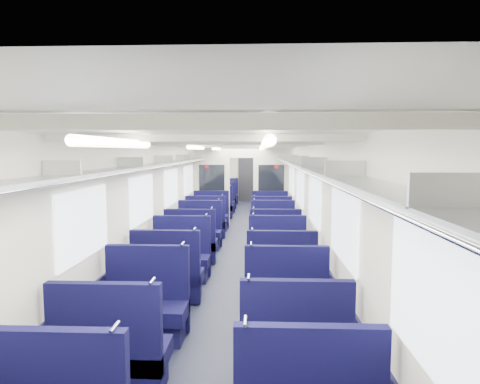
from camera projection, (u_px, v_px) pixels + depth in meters
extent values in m
cube|color=black|center=(237.00, 246.00, 9.79)|extent=(2.80, 18.00, 0.01)
cube|color=white|center=(237.00, 144.00, 9.56)|extent=(2.80, 18.00, 0.01)
cube|color=beige|center=(176.00, 196.00, 9.74)|extent=(0.02, 18.00, 2.35)
cube|color=black|center=(177.00, 231.00, 9.82)|extent=(0.03, 17.90, 0.70)
cube|color=beige|center=(298.00, 196.00, 9.62)|extent=(0.02, 18.00, 2.35)
cube|color=black|center=(297.00, 232.00, 9.70)|extent=(0.03, 17.90, 0.70)
cube|color=beige|center=(247.00, 174.00, 18.63)|extent=(2.80, 0.02, 2.35)
cube|color=#B2B5BA|center=(183.00, 161.00, 9.65)|extent=(0.34, 17.40, 0.04)
cylinder|color=silver|center=(191.00, 162.00, 9.65)|extent=(0.02, 17.40, 0.02)
cube|color=#B2B5BA|center=(62.00, 168.00, 3.68)|extent=(0.34, 0.03, 0.14)
cube|color=#B2B5BA|center=(131.00, 162.00, 5.67)|extent=(0.34, 0.03, 0.14)
cube|color=#B2B5BA|center=(164.00, 159.00, 7.66)|extent=(0.34, 0.03, 0.14)
cube|color=#B2B5BA|center=(183.00, 158.00, 9.65)|extent=(0.34, 0.03, 0.14)
cube|color=#B2B5BA|center=(196.00, 157.00, 11.63)|extent=(0.34, 0.03, 0.14)
cube|color=#B2B5BA|center=(205.00, 156.00, 13.62)|extent=(0.34, 0.03, 0.14)
cube|color=#B2B5BA|center=(212.00, 155.00, 15.61)|extent=(0.34, 0.03, 0.14)
cube|color=#B2B5BA|center=(217.00, 155.00, 17.60)|extent=(0.34, 0.03, 0.14)
cube|color=#B2B5BA|center=(290.00, 161.00, 9.55)|extent=(0.34, 17.40, 0.04)
cylinder|color=silver|center=(282.00, 162.00, 9.56)|extent=(0.02, 17.40, 0.02)
cube|color=#B2B5BA|center=(454.00, 191.00, 1.59)|extent=(0.34, 0.03, 0.14)
cube|color=#B2B5BA|center=(345.00, 169.00, 3.58)|extent=(0.34, 0.03, 0.14)
cube|color=#B2B5BA|center=(314.00, 162.00, 5.56)|extent=(0.34, 0.03, 0.14)
cube|color=#B2B5BA|center=(299.00, 159.00, 7.55)|extent=(0.34, 0.03, 0.14)
cube|color=#B2B5BA|center=(291.00, 158.00, 9.54)|extent=(0.34, 0.03, 0.14)
cube|color=#B2B5BA|center=(285.00, 157.00, 11.53)|extent=(0.34, 0.03, 0.14)
cube|color=#B2B5BA|center=(281.00, 156.00, 13.52)|extent=(0.34, 0.03, 0.14)
cube|color=#B2B5BA|center=(278.00, 155.00, 15.51)|extent=(0.34, 0.03, 0.14)
cube|color=#B2B5BA|center=(276.00, 155.00, 17.50)|extent=(0.34, 0.03, 0.14)
cube|color=white|center=(84.00, 224.00, 4.54)|extent=(0.02, 1.30, 0.75)
cube|color=white|center=(142.00, 200.00, 6.83)|extent=(0.02, 1.30, 0.75)
cube|color=white|center=(171.00, 187.00, 9.12)|extent=(0.02, 1.30, 0.75)
cube|color=white|center=(189.00, 180.00, 11.40)|extent=(0.02, 1.30, 0.75)
cube|color=white|center=(202.00, 174.00, 14.19)|extent=(0.02, 1.30, 0.75)
cube|color=white|center=(210.00, 171.00, 16.47)|extent=(0.02, 1.30, 0.75)
cube|color=white|center=(434.00, 306.00, 2.14)|extent=(0.02, 1.30, 0.75)
cube|color=white|center=(343.00, 226.00, 4.43)|extent=(0.02, 1.30, 0.75)
cube|color=white|center=(314.00, 200.00, 6.71)|extent=(0.02, 1.30, 0.75)
cube|color=white|center=(300.00, 188.00, 9.00)|extent=(0.02, 1.30, 0.75)
cube|color=white|center=(291.00, 180.00, 11.29)|extent=(0.02, 1.30, 0.75)
cube|color=white|center=(285.00, 175.00, 14.07)|extent=(0.02, 1.30, 0.75)
cube|color=white|center=(281.00, 171.00, 16.36)|extent=(0.02, 1.30, 0.75)
cube|color=beige|center=(131.00, 122.00, 1.61)|extent=(2.70, 0.06, 0.06)
cube|color=beige|center=(201.00, 138.00, 3.60)|extent=(2.70, 0.06, 0.06)
cube|color=beige|center=(221.00, 143.00, 5.59)|extent=(2.70, 0.06, 0.06)
cube|color=beige|center=(231.00, 145.00, 7.58)|extent=(2.70, 0.06, 0.06)
cube|color=beige|center=(237.00, 146.00, 9.57)|extent=(2.70, 0.06, 0.06)
cube|color=beige|center=(240.00, 147.00, 11.56)|extent=(2.70, 0.06, 0.06)
cube|color=beige|center=(243.00, 148.00, 13.55)|extent=(2.70, 0.06, 0.06)
cube|color=beige|center=(245.00, 148.00, 15.54)|extent=(2.70, 0.06, 0.06)
cube|color=beige|center=(246.00, 148.00, 17.52)|extent=(2.70, 0.06, 0.06)
cylinder|color=white|center=(118.00, 143.00, 3.13)|extent=(0.07, 1.60, 0.07)
cylinder|color=white|center=(196.00, 147.00, 7.11)|extent=(0.07, 1.60, 0.07)
cylinder|color=white|center=(217.00, 149.00, 10.59)|extent=(0.07, 1.60, 0.07)
cylinder|color=white|center=(229.00, 149.00, 15.07)|extent=(0.07, 1.60, 0.07)
cylinder|color=white|center=(267.00, 143.00, 3.09)|extent=(0.07, 1.60, 0.07)
cylinder|color=white|center=(262.00, 147.00, 7.06)|extent=(0.07, 1.60, 0.07)
cylinder|color=white|center=(261.00, 149.00, 10.54)|extent=(0.07, 1.60, 0.07)
cylinder|color=white|center=(260.00, 149.00, 15.02)|extent=(0.07, 1.60, 0.07)
cube|color=black|center=(247.00, 178.00, 18.59)|extent=(0.75, 0.06, 2.00)
cube|color=beige|center=(212.00, 186.00, 12.55)|extent=(1.05, 0.08, 2.35)
cube|color=black|center=(212.00, 178.00, 12.48)|extent=(0.76, 0.02, 0.80)
cylinder|color=#B90C16|center=(207.00, 166.00, 12.45)|extent=(0.12, 0.01, 0.12)
cube|color=beige|center=(271.00, 186.00, 12.48)|extent=(1.05, 0.08, 2.35)
cube|color=black|center=(271.00, 178.00, 12.41)|extent=(0.76, 0.02, 0.80)
cylinder|color=#B90C16|center=(276.00, 166.00, 12.36)|extent=(0.12, 0.01, 0.12)
cube|color=beige|center=(241.00, 152.00, 12.42)|extent=(0.70, 0.08, 0.35)
cylinder|color=silver|center=(115.00, 327.00, 2.64)|extent=(0.02, 0.15, 0.02)
cylinder|color=silver|center=(245.00, 321.00, 2.73)|extent=(0.02, 0.15, 0.02)
cube|color=#0C0B34|center=(114.00, 354.00, 3.88)|extent=(1.00, 0.52, 0.17)
cube|color=black|center=(115.00, 376.00, 3.90)|extent=(0.92, 0.42, 0.26)
cube|color=#0C0B34|center=(105.00, 343.00, 3.65)|extent=(1.00, 0.10, 1.06)
cylinder|color=silver|center=(152.00, 281.00, 3.57)|extent=(0.02, 0.15, 0.02)
cube|color=#0C0B34|center=(294.00, 350.00, 3.96)|extent=(1.00, 0.52, 0.17)
cube|color=black|center=(294.00, 372.00, 3.98)|extent=(0.92, 0.42, 0.26)
cube|color=#0C0B34|center=(296.00, 339.00, 3.72)|extent=(1.00, 0.10, 1.06)
cylinder|color=silver|center=(249.00, 277.00, 3.69)|extent=(0.02, 0.15, 0.02)
cube|color=#0C0B34|center=(144.00, 312.00, 4.90)|extent=(1.00, 0.52, 0.17)
cube|color=black|center=(144.00, 330.00, 4.92)|extent=(0.92, 0.42, 0.26)
cube|color=#0C0B34|center=(148.00, 288.00, 5.09)|extent=(1.00, 0.10, 1.06)
cylinder|color=silver|center=(182.00, 244.00, 5.02)|extent=(0.02, 0.15, 0.02)
cube|color=#0C0B34|center=(287.00, 313.00, 4.85)|extent=(1.00, 0.52, 0.17)
cube|color=black|center=(287.00, 331.00, 4.87)|extent=(0.92, 0.42, 0.26)
cube|color=#0C0B34|center=(286.00, 290.00, 5.05)|extent=(1.00, 0.10, 1.06)
cylinder|color=silver|center=(251.00, 244.00, 5.01)|extent=(0.02, 0.15, 0.02)
cube|color=#0C0B34|center=(169.00, 277.00, 6.27)|extent=(1.00, 0.52, 0.17)
cube|color=black|center=(169.00, 291.00, 6.29)|extent=(0.92, 0.42, 0.26)
cube|color=#0C0B34|center=(165.00, 267.00, 6.04)|extent=(1.00, 0.10, 1.06)
cylinder|color=silver|center=(194.00, 229.00, 5.96)|extent=(0.02, 0.15, 0.02)
cube|color=#0C0B34|center=(281.00, 278.00, 6.23)|extent=(1.00, 0.52, 0.17)
cube|color=black|center=(281.00, 292.00, 6.25)|extent=(0.92, 0.42, 0.26)
cube|color=#0C0B34|center=(282.00, 268.00, 6.00)|extent=(1.00, 0.10, 1.06)
cylinder|color=silver|center=(252.00, 229.00, 5.96)|extent=(0.02, 0.15, 0.02)
cube|color=#0C0B34|center=(180.00, 261.00, 7.18)|extent=(1.00, 0.52, 0.17)
cube|color=black|center=(180.00, 273.00, 7.20)|extent=(0.92, 0.42, 0.26)
cube|color=#0C0B34|center=(182.00, 246.00, 7.37)|extent=(1.00, 0.10, 1.06)
cylinder|color=silver|center=(206.00, 215.00, 7.30)|extent=(0.02, 0.15, 0.02)
cube|color=#0C0B34|center=(278.00, 260.00, 7.21)|extent=(1.00, 0.52, 0.17)
cube|color=black|center=(278.00, 273.00, 7.23)|extent=(0.92, 0.42, 0.26)
cube|color=#0C0B34|center=(277.00, 245.00, 7.40)|extent=(1.00, 0.10, 1.06)
cylinder|color=silver|center=(253.00, 214.00, 7.37)|extent=(0.02, 0.15, 0.02)
cube|color=#0C0B34|center=(192.00, 244.00, 8.44)|extent=(1.00, 0.52, 0.17)
cube|color=black|center=(192.00, 255.00, 8.46)|extent=(0.92, 0.42, 0.26)
cube|color=#0C0B34|center=(190.00, 236.00, 8.21)|extent=(1.00, 0.10, 1.06)
cylinder|color=silver|center=(211.00, 208.00, 8.14)|extent=(0.02, 0.15, 0.02)
cube|color=#0C0B34|center=(275.00, 244.00, 8.44)|extent=(1.00, 0.52, 0.17)
cube|color=black|center=(275.00, 255.00, 8.46)|extent=(0.92, 0.42, 0.26)
cube|color=#0C0B34|center=(275.00, 236.00, 8.21)|extent=(1.00, 0.10, 1.06)
cylinder|color=silver|center=(254.00, 208.00, 8.17)|extent=(0.02, 0.15, 0.02)
cube|color=#0C0B34|center=(199.00, 234.00, 9.48)|extent=(1.00, 0.52, 0.17)
cube|color=black|center=(199.00, 244.00, 9.50)|extent=(0.92, 0.42, 0.26)
cube|color=#0C0B34|center=(200.00, 223.00, 9.68)|extent=(1.00, 0.10, 1.06)
cylinder|color=silver|center=(219.00, 199.00, 9.60)|extent=(0.02, 0.15, 0.02)
cube|color=#0C0B34|center=(273.00, 234.00, 9.49)|extent=(1.00, 0.52, 0.17)
cube|color=black|center=(273.00, 243.00, 9.52)|extent=(0.92, 0.42, 0.26)
cube|color=#0C0B34|center=(273.00, 223.00, 9.69)|extent=(1.00, 0.10, 1.06)
cylinder|color=silver|center=(254.00, 199.00, 9.65)|extent=(0.02, 0.15, 0.02)
cube|color=#0C0B34|center=(206.00, 224.00, 10.85)|extent=(1.00, 0.52, 0.17)
cube|color=black|center=(206.00, 232.00, 10.87)|extent=(0.92, 0.42, 0.26)
cube|color=#0C0B34|center=(205.00, 217.00, 10.62)|extent=(1.00, 0.10, 1.06)
cylinder|color=silver|center=(222.00, 195.00, 10.54)|extent=(0.02, 0.15, 0.02)
cube|color=#0C0B34|center=(271.00, 224.00, 10.74)|extent=(1.00, 0.52, 0.17)
cube|color=black|center=(271.00, 233.00, 10.76)|extent=(0.92, 0.42, 0.26)
cube|color=#0C0B34|center=(272.00, 218.00, 10.51)|extent=(1.00, 0.10, 1.06)
cylinder|color=silver|center=(255.00, 195.00, 10.47)|extent=(0.02, 0.15, 0.02)
cube|color=#0C0B34|center=(211.00, 218.00, 11.79)|extent=(1.00, 0.52, 0.17)
cube|color=black|center=(211.00, 225.00, 11.81)|extent=(0.92, 0.42, 0.26)
cube|color=#0C0B34|center=(211.00, 209.00, 11.98)|extent=(1.00, 0.10, 1.06)
cylinder|color=silver|center=(226.00, 190.00, 11.91)|extent=(0.02, 0.15, 0.02)
cube|color=#0C0B34|center=(270.00, 218.00, 11.71)|extent=(1.00, 0.52, 0.17)
cube|color=black|center=(270.00, 226.00, 11.74)|extent=(0.92, 0.42, 0.26)
cube|color=#0C0B34|center=(270.00, 210.00, 11.91)|extent=(1.00, 0.10, 1.06)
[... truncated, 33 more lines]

